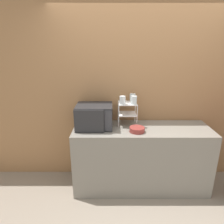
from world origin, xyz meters
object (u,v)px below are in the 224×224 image
at_px(glass_front_left, 123,100).
at_px(glass_front_right, 135,100).
at_px(glass_back_right, 133,98).
at_px(bowl, 138,130).
at_px(dish_rack, 128,109).
at_px(microwave, 95,116).

xyz_separation_m(glass_front_left, glass_front_right, (0.15, 0.00, 0.00)).
distance_m(glass_back_right, bowl, 0.48).
relative_size(dish_rack, glass_back_right, 2.89).
relative_size(glass_front_left, bowl, 0.56).
bearing_deg(dish_rack, glass_front_right, -41.74).
xyz_separation_m(glass_front_left, glass_back_right, (0.15, 0.14, 0.00)).
distance_m(microwave, glass_front_right, 0.58).
height_order(dish_rack, glass_front_right, glass_front_right).
xyz_separation_m(dish_rack, glass_front_right, (0.08, -0.07, 0.15)).
relative_size(microwave, glass_front_left, 4.36).
relative_size(microwave, glass_back_right, 4.36).
distance_m(microwave, glass_front_left, 0.44).
bearing_deg(microwave, glass_back_right, 18.07).
bearing_deg(dish_rack, microwave, -167.59).
bearing_deg(glass_front_right, glass_front_left, -179.51).
height_order(glass_back_right, bowl, glass_back_right).
bearing_deg(glass_back_right, dish_rack, -135.60).
bearing_deg(glass_front_left, bowl, -45.45).
xyz_separation_m(microwave, bowl, (0.57, -0.16, -0.13)).
distance_m(dish_rack, glass_front_right, 0.18).
distance_m(microwave, dish_rack, 0.47).
bearing_deg(glass_back_right, microwave, -161.93).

